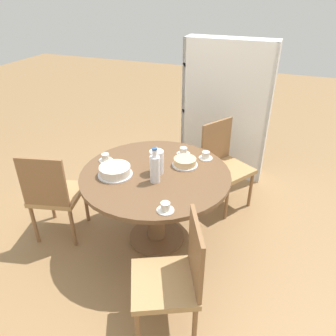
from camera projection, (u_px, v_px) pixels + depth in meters
ground_plane at (157, 238)px, 3.11m from camera, size 14.00×14.00×0.00m
dining_table at (156, 188)px, 2.83m from camera, size 1.27×1.27×0.72m
chair_a at (174, 277)px, 2.09m from camera, size 0.56×0.56×0.90m
chair_b at (224, 163)px, 3.39m from camera, size 0.58×0.58×0.90m
chair_c at (54, 193)px, 2.91m from camera, size 0.51×0.51×0.90m
bookshelf at (225, 112)px, 3.82m from camera, size 1.00×0.28×1.60m
coffee_pot at (157, 161)px, 2.71m from camera, size 0.12×0.12×0.24m
water_bottle at (155, 168)px, 2.58m from camera, size 0.08×0.08×0.30m
cake_main at (115, 171)px, 2.70m from camera, size 0.29×0.29×0.08m
cake_second at (185, 162)px, 2.85m from camera, size 0.22×0.22×0.07m
cup_a at (206, 156)px, 2.96m from camera, size 0.13×0.13×0.07m
cup_b at (183, 152)px, 3.03m from camera, size 0.13×0.13×0.07m
cup_c at (106, 158)px, 2.92m from camera, size 0.13×0.13×0.07m
cup_d at (165, 208)px, 2.29m from camera, size 0.13×0.13×0.07m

